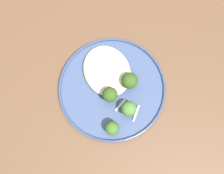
{
  "coord_description": "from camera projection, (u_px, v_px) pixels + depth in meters",
  "views": [
    {
      "loc": [
        0.11,
        -0.03,
        1.41
      ],
      "look_at": [
        -0.04,
        0.04,
        0.76
      ],
      "focal_mm": 40.36,
      "sensor_mm": 36.0,
      "label": 1
    }
  ],
  "objects": [
    {
      "name": "onion_sliver_short_strip",
      "position": [
        120.0,
        105.0,
        0.66
      ],
      "size": [
        0.02,
        0.04,
        0.0
      ],
      "primitive_type": "cube",
      "rotation": [
        0.0,
        0.0,
        5.14
      ],
      "color": "silver",
      "rests_on": "dinner_plate"
    },
    {
      "name": "broccoli_floret_near_rim",
      "position": [
        110.0,
        95.0,
        0.63
      ],
      "size": [
        0.04,
        0.04,
        0.06
      ],
      "color": "#89A356",
      "rests_on": "dinner_plate"
    },
    {
      "name": "seared_scallop_center_golden",
      "position": [
        96.0,
        63.0,
        0.69
      ],
      "size": [
        0.03,
        0.03,
        0.01
      ],
      "color": "#DBB77A",
      "rests_on": "dinner_plate"
    },
    {
      "name": "noodle_bed",
      "position": [
        107.0,
        71.0,
        0.68
      ],
      "size": [
        0.15,
        0.12,
        0.03
      ],
      "color": "beige",
      "rests_on": "dinner_plate"
    },
    {
      "name": "ground",
      "position": [
        109.0,
        130.0,
        1.39
      ],
      "size": [
        6.0,
        6.0,
        0.0
      ],
      "primitive_type": "plane",
      "color": "#2D2B28"
    },
    {
      "name": "seared_scallop_tilted_round",
      "position": [
        107.0,
        76.0,
        0.67
      ],
      "size": [
        0.04,
        0.04,
        0.02
      ],
      "color": "beige",
      "rests_on": "dinner_plate"
    },
    {
      "name": "broccoli_floret_center_pile",
      "position": [
        130.0,
        81.0,
        0.64
      ],
      "size": [
        0.04,
        0.04,
        0.06
      ],
      "color": "#7A994C",
      "rests_on": "dinner_plate"
    },
    {
      "name": "broccoli_floret_front_edge",
      "position": [
        129.0,
        109.0,
        0.63
      ],
      "size": [
        0.04,
        0.04,
        0.06
      ],
      "color": "#89A356",
      "rests_on": "dinner_plate"
    },
    {
      "name": "seared_scallop_large_seared",
      "position": [
        120.0,
        69.0,
        0.68
      ],
      "size": [
        0.03,
        0.03,
        0.02
      ],
      "color": "beige",
      "rests_on": "dinner_plate"
    },
    {
      "name": "wooden_dining_table",
      "position": [
        106.0,
        112.0,
        0.75
      ],
      "size": [
        1.4,
        1.0,
        0.74
      ],
      "color": "brown",
      "rests_on": "ground"
    },
    {
      "name": "onion_sliver_long_sliver",
      "position": [
        136.0,
        113.0,
        0.66
      ],
      "size": [
        0.03,
        0.04,
        0.0
      ],
      "primitive_type": "cube",
      "rotation": [
        0.0,
        0.0,
        2.33
      ],
      "color": "silver",
      "rests_on": "dinner_plate"
    },
    {
      "name": "seared_scallop_right_edge",
      "position": [
        92.0,
        72.0,
        0.68
      ],
      "size": [
        0.03,
        0.03,
        0.01
      ],
      "color": "beige",
      "rests_on": "dinner_plate"
    },
    {
      "name": "broccoli_floret_small_sprig",
      "position": [
        112.0,
        128.0,
        0.62
      ],
      "size": [
        0.04,
        0.04,
        0.05
      ],
      "color": "#89A356",
      "rests_on": "dinner_plate"
    },
    {
      "name": "seared_scallop_half_hidden",
      "position": [
        105.0,
        68.0,
        0.68
      ],
      "size": [
        0.03,
        0.03,
        0.01
      ],
      "color": "#E5C689",
      "rests_on": "dinner_plate"
    },
    {
      "name": "dinner_plate",
      "position": [
        112.0,
        88.0,
        0.68
      ],
      "size": [
        0.29,
        0.29,
        0.02
      ],
      "color": "#38476B",
      "rests_on": "wooden_dining_table"
    }
  ]
}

